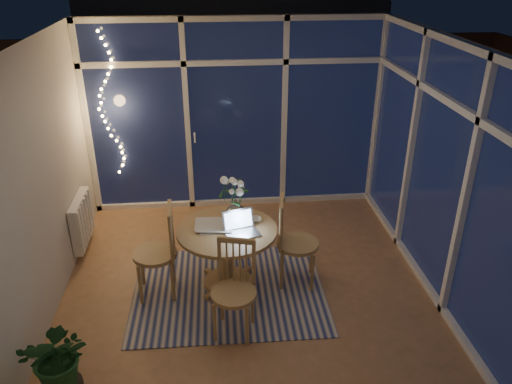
% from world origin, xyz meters
% --- Properties ---
extents(floor, '(4.00, 4.00, 0.00)m').
position_xyz_m(floor, '(0.00, 0.00, 0.00)').
color(floor, olive).
rests_on(floor, ground).
extents(ceiling, '(4.00, 4.00, 0.00)m').
position_xyz_m(ceiling, '(0.00, 0.00, 2.60)').
color(ceiling, white).
rests_on(ceiling, wall_back).
extents(wall_back, '(4.00, 0.04, 2.60)m').
position_xyz_m(wall_back, '(0.00, 2.00, 1.30)').
color(wall_back, beige).
rests_on(wall_back, floor).
extents(wall_front, '(4.00, 0.04, 2.60)m').
position_xyz_m(wall_front, '(0.00, -2.00, 1.30)').
color(wall_front, beige).
rests_on(wall_front, floor).
extents(wall_left, '(0.04, 4.00, 2.60)m').
position_xyz_m(wall_left, '(-2.00, 0.00, 1.30)').
color(wall_left, beige).
rests_on(wall_left, floor).
extents(wall_right, '(0.04, 4.00, 2.60)m').
position_xyz_m(wall_right, '(2.00, 0.00, 1.30)').
color(wall_right, beige).
rests_on(wall_right, floor).
extents(window_wall_back, '(4.00, 0.10, 2.60)m').
position_xyz_m(window_wall_back, '(0.00, 1.96, 1.30)').
color(window_wall_back, white).
rests_on(window_wall_back, floor).
extents(window_wall_right, '(0.10, 4.00, 2.60)m').
position_xyz_m(window_wall_right, '(1.96, 0.00, 1.30)').
color(window_wall_right, white).
rests_on(window_wall_right, floor).
extents(radiator, '(0.10, 0.70, 0.58)m').
position_xyz_m(radiator, '(-1.94, 0.90, 0.40)').
color(radiator, silver).
rests_on(radiator, wall_left).
extents(fairy_lights, '(0.24, 0.10, 1.85)m').
position_xyz_m(fairy_lights, '(-1.65, 1.88, 1.52)').
color(fairy_lights, '#F4B861').
rests_on(fairy_lights, window_wall_back).
extents(garden_patio, '(12.00, 6.00, 0.10)m').
position_xyz_m(garden_patio, '(0.50, 5.00, -0.06)').
color(garden_patio, black).
rests_on(garden_patio, ground).
extents(garden_fence, '(11.00, 0.08, 1.80)m').
position_xyz_m(garden_fence, '(0.00, 5.50, 0.90)').
color(garden_fence, '#3C2216').
rests_on(garden_fence, ground).
extents(neighbour_roof, '(7.00, 3.00, 2.20)m').
position_xyz_m(neighbour_roof, '(0.30, 8.50, 2.20)').
color(neighbour_roof, '#2E3137').
rests_on(neighbour_roof, ground).
extents(garden_shrubs, '(0.90, 0.90, 0.90)m').
position_xyz_m(garden_shrubs, '(-0.80, 3.40, 0.45)').
color(garden_shrubs, black).
rests_on(garden_shrubs, ground).
extents(rug, '(2.07, 1.67, 0.01)m').
position_xyz_m(rug, '(-0.22, -0.11, 0.01)').
color(rug, beige).
rests_on(rug, floor).
extents(dining_table, '(1.06, 1.06, 0.72)m').
position_xyz_m(dining_table, '(-0.22, -0.01, 0.36)').
color(dining_table, olive).
rests_on(dining_table, floor).
extents(chair_left, '(0.51, 0.51, 1.04)m').
position_xyz_m(chair_left, '(-0.98, -0.07, 0.52)').
color(chair_left, olive).
rests_on(chair_left, floor).
extents(chair_right, '(0.55, 0.55, 1.03)m').
position_xyz_m(chair_right, '(0.53, -0.01, 0.51)').
color(chair_right, olive).
rests_on(chair_right, floor).
extents(chair_front, '(0.55, 0.55, 0.97)m').
position_xyz_m(chair_front, '(-0.20, -0.77, 0.49)').
color(chair_front, olive).
rests_on(chair_front, floor).
extents(laptop, '(0.40, 0.37, 0.24)m').
position_xyz_m(laptop, '(-0.07, -0.13, 0.84)').
color(laptop, '#B8B8BC').
rests_on(laptop, dining_table).
extents(flower_vase, '(0.21, 0.21, 0.21)m').
position_xyz_m(flower_vase, '(-0.12, 0.21, 0.82)').
color(flower_vase, silver).
rests_on(flower_vase, dining_table).
extents(bowl, '(0.15, 0.15, 0.04)m').
position_xyz_m(bowl, '(0.08, 0.13, 0.73)').
color(bowl, white).
rests_on(bowl, dining_table).
extents(newspapers, '(0.44, 0.37, 0.02)m').
position_xyz_m(newspapers, '(-0.33, 0.06, 0.73)').
color(newspapers, silver).
rests_on(newspapers, dining_table).
extents(phone, '(0.12, 0.08, 0.01)m').
position_xyz_m(phone, '(-0.09, -0.11, 0.72)').
color(phone, black).
rests_on(phone, dining_table).
extents(potted_plant, '(0.57, 0.50, 0.76)m').
position_xyz_m(potted_plant, '(-1.62, -1.41, 0.38)').
color(potted_plant, '#1A4A21').
rests_on(potted_plant, floor).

